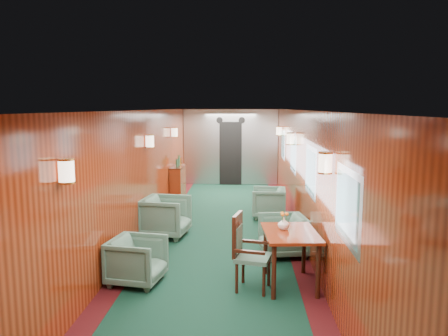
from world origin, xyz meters
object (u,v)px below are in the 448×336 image
credenza (178,182)px  armchair_right_far (269,203)px  armchair_left_far (166,216)px  armchair_right_near (283,235)px  armchair_left_near (137,260)px  side_chair (246,249)px  dining_table (290,240)px

credenza → armchair_right_far: size_ratio=1.59×
armchair_left_far → armchair_right_near: armchair_left_far is taller
armchair_right_far → armchair_left_far: bearing=-49.6°
armchair_left_near → side_chair: bearing=-84.5°
side_chair → armchair_right_far: 3.95m
dining_table → armchair_left_far: armchair_left_far is taller
side_chair → credenza: (-1.81, 5.77, -0.10)m
side_chair → armchair_right_far: size_ratio=1.40×
armchair_left_far → armchair_right_near: 2.36m
dining_table → side_chair: side_chair is taller
dining_table → side_chair: bearing=-171.8°
armchair_left_near → armchair_left_far: size_ratio=0.85×
credenza → armchair_right_near: (2.43, -4.38, -0.12)m
dining_table → credenza: size_ratio=0.91×
armchair_left_near → armchair_right_near: bearing=-49.4°
side_chair → armchair_left_near: size_ratio=1.45×
side_chair → credenza: credenza is taller
armchair_left_far → side_chair: bearing=-138.8°
side_chair → armchair_left_far: (-1.53, 2.37, -0.18)m
armchair_left_far → dining_table: bearing=-127.9°
side_chair → armchair_left_far: 2.83m
side_chair → credenza: 6.05m
side_chair → armchair_right_near: (0.62, 1.39, -0.22)m
armchair_left_far → armchair_right_near: size_ratio=1.13×
armchair_left_far → armchair_right_far: size_ratio=1.14×
side_chair → armchair_right_near: bearing=79.2°
credenza → armchair_right_far: credenza is taller
armchair_left_far → armchair_right_near: (2.15, -0.99, -0.05)m
dining_table → credenza: (-2.42, 5.64, -0.18)m
armchair_left_far → armchair_right_far: 2.55m
credenza → dining_table: bearing=-66.8°
armchair_left_near → armchair_right_far: (2.04, 3.79, 0.01)m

